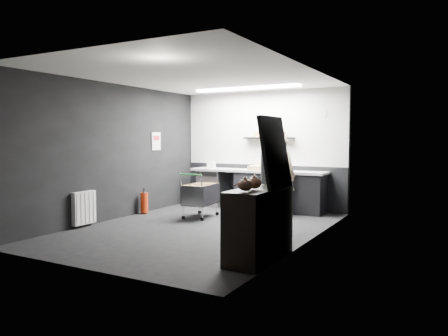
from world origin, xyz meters
The scene contains 22 objects.
floor centered at (0.00, 0.00, 0.00)m, with size 5.50×5.50×0.00m, color black.
ceiling centered at (0.00, 0.00, 2.70)m, with size 5.50×5.50×0.00m, color white.
wall_back centered at (0.00, 2.75, 1.35)m, with size 5.50×5.50×0.00m, color black.
wall_front centered at (0.00, -2.75, 1.35)m, with size 5.50×5.50×0.00m, color black.
wall_left centered at (-2.00, 0.00, 1.35)m, with size 5.50×5.50×0.00m, color black.
wall_right centered at (2.00, 0.00, 1.35)m, with size 5.50×5.50×0.00m, color black.
kitchen_wall_panel centered at (0.00, 2.73, 1.85)m, with size 3.95×0.02×1.70m, color beige.
dado_panel centered at (0.00, 2.73, 0.50)m, with size 3.95×0.02×1.00m, color black.
floating_shelf centered at (0.20, 2.62, 1.62)m, with size 1.20×0.22×0.04m, color black.
wall_clock centered at (1.40, 2.72, 2.15)m, with size 0.20×0.20×0.03m, color silver.
poster centered at (-1.98, 1.30, 1.55)m, with size 0.02×0.30×0.40m, color silver.
poster_red_band centered at (-1.98, 1.30, 1.62)m, with size 0.01×0.22×0.10m, color red.
radiator centered at (-1.94, -0.90, 0.35)m, with size 0.10×0.50×0.60m, color silver.
ceiling_strip centered at (0.00, 1.85, 2.67)m, with size 2.40×0.20×0.04m, color white.
prep_counter centered at (0.14, 2.42, 0.46)m, with size 3.20×0.61×0.90m.
person centered at (0.76, 1.97, 0.84)m, with size 0.61×0.40×1.68m, color beige.
shopping_cart centered at (-0.59, 0.95, 0.44)m, with size 0.56×0.88×0.93m.
sideboard centered at (1.75, -1.26, 0.60)m, with size 0.55×1.28×1.91m.
fire_extinguisher centered at (-1.85, 0.70, 0.26)m, with size 0.16×0.16×0.53m.
cardboard_box centered at (0.10, 2.37, 0.95)m, with size 0.48×0.37×0.10m, color tan.
pink_tub centered at (0.07, 2.42, 1.01)m, with size 0.22×0.22×0.22m, color white.
white_container centered at (-1.17, 2.37, 0.98)m, with size 0.17×0.14×0.15m, color silver.
Camera 1 is at (4.11, -6.57, 1.63)m, focal length 35.00 mm.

